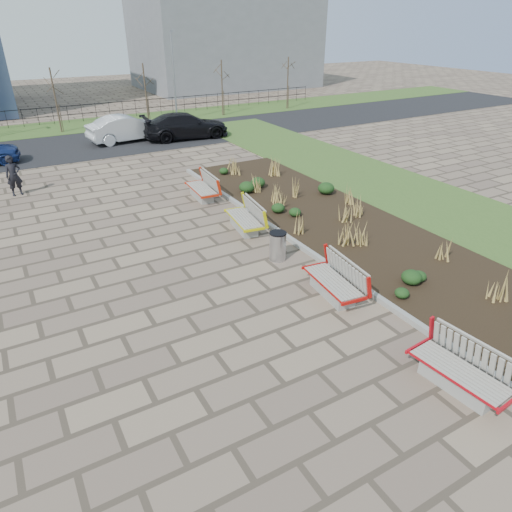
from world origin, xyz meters
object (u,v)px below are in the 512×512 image
pedestrian (14,176)px  lamp_east (174,78)px  bench_b (333,280)px  litter_bin (278,246)px  bench_d (201,187)px  bench_c (244,217)px  car_silver (127,128)px  car_black (186,126)px  bench_a (460,369)px

pedestrian → lamp_east: size_ratio=0.29×
bench_b → litter_bin: size_ratio=2.30×
bench_d → pedestrian: pedestrian is taller
bench_c → pedestrian: 10.49m
bench_d → car_silver: 11.58m
bench_b → car_black: (3.58, 19.28, 0.30)m
litter_bin → car_black: car_black is taller
lamp_east → bench_a: bearing=-99.9°
litter_bin → lamp_east: 22.78m
car_silver → lamp_east: 6.78m
bench_a → car_black: 23.64m
bench_d → lamp_east: lamp_east is taller
bench_a → car_silver: (0.17, 24.46, 0.30)m
bench_c → bench_d: size_ratio=1.00×
bench_b → lamp_east: (5.00, 24.57, 2.54)m
bench_a → bench_c: 9.15m
bench_c → pedestrian: size_ratio=1.23×
bench_d → car_silver: car_silver is taller
car_black → bench_c: bearing=171.6°
bench_a → lamp_east: size_ratio=0.35×
pedestrian → car_silver: 9.99m
pedestrian → car_black: 11.98m
bench_a → pedestrian: (-6.70, 17.22, 0.36)m
car_silver → car_black: size_ratio=0.88×
pedestrian → car_silver: pedestrian is taller
bench_b → bench_c: same height
bench_b → car_silver: size_ratio=0.45×
bench_a → bench_c: size_ratio=1.00×
litter_bin → pedestrian: bearing=121.7°
bench_a → car_silver: car_silver is taller
bench_d → car_silver: bearing=93.0°
litter_bin → pedestrian: (-6.53, 10.60, 0.40)m
bench_c → lamp_east: (5.00, 19.50, 2.54)m
lamp_east → litter_bin: bearing=-103.2°
car_silver → car_black: (3.41, -1.10, -0.00)m
litter_bin → bench_d: bearing=88.5°
bench_b → bench_c: bearing=96.3°
bench_a → pedestrian: bearing=106.1°
litter_bin → lamp_east: (5.17, 22.04, 2.58)m
bench_b → lamp_east: lamp_east is taller
car_silver → lamp_east: (4.83, 4.19, 2.24)m
bench_b → litter_bin: (-0.17, 2.53, -0.04)m
bench_c → bench_a: bearing=-82.3°
car_silver → litter_bin: bearing=172.8°
bench_b → pedestrian: bearing=123.4°
lamp_east → pedestrian: bearing=-135.6°
bench_a → car_black: (3.58, 23.37, 0.30)m
bench_d → bench_a: bearing=-86.2°
bench_c → lamp_east: lamp_east is taller
car_silver → lamp_east: lamp_east is taller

